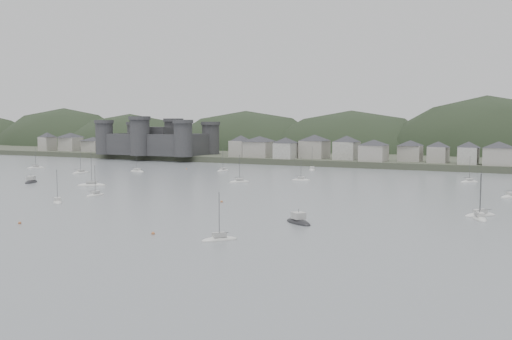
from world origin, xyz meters
The scene contains 10 objects.
ground centered at (0.00, 0.00, 0.00)m, with size 900.00×900.00×0.00m, color slate.
far_shore_land centered at (0.00, 295.00, 1.50)m, with size 900.00×250.00×3.00m, color #383D2D.
forested_ridge centered at (4.83, 269.40, -11.28)m, with size 851.55×103.94×102.57m.
castle centered at (-120.00, 179.80, 10.96)m, with size 66.00×43.00×20.00m.
waterfront_town centered at (50.59, 183.34, 8.66)m, with size 451.48×28.46×12.92m.
sailboat_lead centered at (-43.93, 127.52, 0.18)m, with size 3.30×8.15×10.87m.
moored_fleet centered at (-27.40, 70.29, 0.18)m, with size 243.25×177.53×13.11m.
motor_launch_near centered at (37.53, 22.46, 0.29)m, with size 8.64×7.46×4.01m.
motor_launch_far centered at (-79.47, 53.72, 0.29)m, with size 6.85×9.04×4.04m.
mooring_buoys centered at (-26.93, 36.03, 0.15)m, with size 99.21×134.25×0.70m.
Camera 1 is at (84.07, -86.31, 21.14)m, focal length 39.53 mm.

